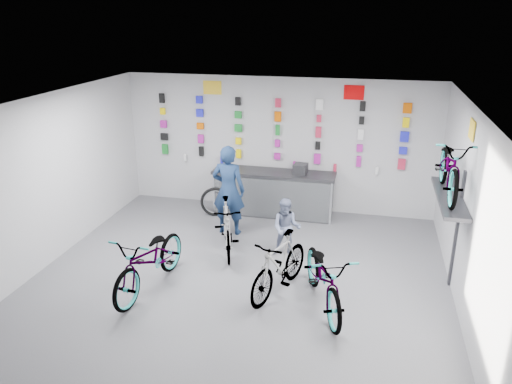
% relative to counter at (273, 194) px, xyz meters
% --- Properties ---
extents(floor, '(8.00, 8.00, 0.00)m').
position_rel_counter_xyz_m(floor, '(0.00, -3.54, -0.49)').
color(floor, '#4B4B50').
rests_on(floor, ground).
extents(ceiling, '(8.00, 8.00, 0.00)m').
position_rel_counter_xyz_m(ceiling, '(0.00, -3.54, 2.51)').
color(ceiling, white).
rests_on(ceiling, wall_back).
extents(wall_back, '(7.00, 0.00, 7.00)m').
position_rel_counter_xyz_m(wall_back, '(0.00, 0.46, 1.01)').
color(wall_back, silver).
rests_on(wall_back, floor).
extents(wall_left, '(0.00, 8.00, 8.00)m').
position_rel_counter_xyz_m(wall_left, '(-3.50, -3.54, 1.01)').
color(wall_left, silver).
rests_on(wall_left, floor).
extents(wall_right, '(0.00, 8.00, 8.00)m').
position_rel_counter_xyz_m(wall_right, '(3.50, -3.54, 1.01)').
color(wall_right, silver).
rests_on(wall_right, floor).
extents(counter, '(2.70, 0.66, 1.00)m').
position_rel_counter_xyz_m(counter, '(0.00, 0.00, 0.00)').
color(counter, black).
rests_on(counter, floor).
extents(merch_wall, '(5.58, 0.08, 1.56)m').
position_rel_counter_xyz_m(merch_wall, '(0.10, 0.39, 1.31)').
color(merch_wall, '#177928').
rests_on(merch_wall, wall_back).
extents(wall_bracket, '(0.39, 1.90, 2.00)m').
position_rel_counter_xyz_m(wall_bracket, '(3.33, -2.34, 0.98)').
color(wall_bracket, '#333338').
rests_on(wall_bracket, wall_right).
extents(sign_left, '(0.42, 0.02, 0.30)m').
position_rel_counter_xyz_m(sign_left, '(-1.50, 0.44, 2.23)').
color(sign_left, yellow).
rests_on(sign_left, wall_back).
extents(sign_right, '(0.42, 0.02, 0.30)m').
position_rel_counter_xyz_m(sign_right, '(1.60, 0.44, 2.23)').
color(sign_right, red).
rests_on(sign_right, wall_back).
extents(sign_side, '(0.02, 0.40, 0.30)m').
position_rel_counter_xyz_m(sign_side, '(3.48, -2.34, 2.16)').
color(sign_side, yellow).
rests_on(sign_side, wall_right).
extents(bike_left, '(0.95, 2.09, 1.06)m').
position_rel_counter_xyz_m(bike_left, '(-1.32, -3.60, 0.04)').
color(bike_left, gray).
rests_on(bike_left, floor).
extents(bike_center, '(1.02, 1.74, 1.01)m').
position_rel_counter_xyz_m(bike_center, '(0.74, -3.24, 0.02)').
color(bike_center, gray).
rests_on(bike_center, floor).
extents(bike_right, '(1.32, 2.07, 1.03)m').
position_rel_counter_xyz_m(bike_right, '(1.48, -3.48, 0.03)').
color(bike_right, gray).
rests_on(bike_right, floor).
extents(bike_service, '(1.00, 1.74, 1.01)m').
position_rel_counter_xyz_m(bike_service, '(-0.49, -2.01, 0.02)').
color(bike_service, gray).
rests_on(bike_service, floor).
extents(bike_wall, '(0.63, 1.80, 0.95)m').
position_rel_counter_xyz_m(bike_wall, '(3.25, -2.34, 1.57)').
color(bike_wall, gray).
rests_on(bike_wall, wall_bracket).
extents(clerk, '(0.69, 0.46, 1.86)m').
position_rel_counter_xyz_m(clerk, '(-0.70, -1.17, 0.44)').
color(clerk, '#152849').
rests_on(clerk, floor).
extents(customer, '(0.55, 0.44, 1.12)m').
position_rel_counter_xyz_m(customer, '(0.63, -1.92, 0.07)').
color(customer, slate).
rests_on(customer, floor).
extents(spare_wheel, '(0.67, 0.29, 0.66)m').
position_rel_counter_xyz_m(spare_wheel, '(-1.25, -0.37, -0.16)').
color(spare_wheel, black).
rests_on(spare_wheel, floor).
extents(register, '(0.31, 0.33, 0.22)m').
position_rel_counter_xyz_m(register, '(0.59, 0.01, 0.62)').
color(register, black).
rests_on(register, counter).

